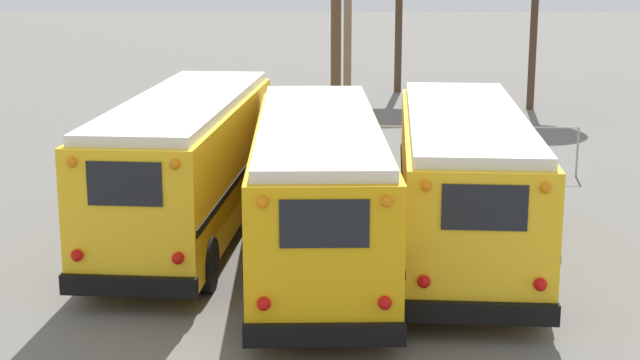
{
  "coord_description": "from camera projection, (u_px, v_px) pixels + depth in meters",
  "views": [
    {
      "loc": [
        0.77,
        -19.73,
        6.32
      ],
      "look_at": [
        0.0,
        0.13,
        1.59
      ],
      "focal_mm": 55.0,
      "sensor_mm": 36.0,
      "label": 1
    }
  ],
  "objects": [
    {
      "name": "school_bus_1",
      "position": [
        318.0,
        187.0,
        19.55
      ],
      "size": [
        3.09,
        9.94,
        3.04
      ],
      "color": "#EAAA0F",
      "rests_on": "ground"
    },
    {
      "name": "utility_pole",
      "position": [
        348.0,
        28.0,
        32.23
      ],
      "size": [
        1.8,
        0.26,
        7.09
      ],
      "color": "#75604C",
      "rests_on": "ground"
    },
    {
      "name": "ground_plane",
      "position": [
        320.0,
        254.0,
        20.67
      ],
      "size": [
        160.0,
        160.0,
        0.0
      ],
      "primitive_type": "plane",
      "color": "#66635E"
    },
    {
      "name": "school_bus_0",
      "position": [
        187.0,
        162.0,
        21.47
      ],
      "size": [
        2.92,
        9.72,
        3.16
      ],
      "color": "yellow",
      "rests_on": "ground"
    },
    {
      "name": "fence_line",
      "position": [
        330.0,
        141.0,
        27.74
      ],
      "size": [
        13.99,
        0.06,
        1.42
      ],
      "color": "#939399",
      "rests_on": "ground"
    },
    {
      "name": "school_bus_2",
      "position": [
        464.0,
        179.0,
        20.16
      ],
      "size": [
        2.87,
        9.48,
        3.06
      ],
      "color": "yellow",
      "rests_on": "ground"
    }
  ]
}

